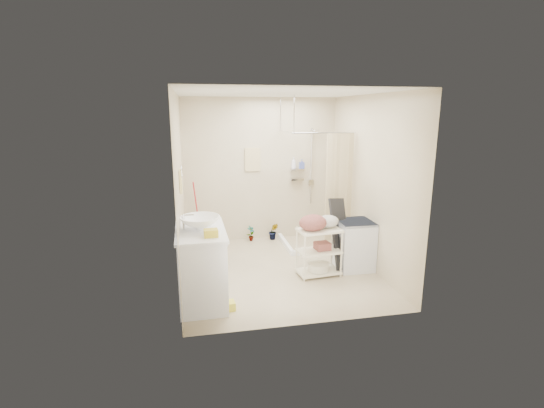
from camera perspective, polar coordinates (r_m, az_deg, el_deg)
The scene contains 23 objects.
floor at distance 6.08m, azimuth 1.01°, elevation -9.49°, with size 3.20×3.20×0.00m, color #C5B693.
ceiling at distance 5.61m, azimuth 1.12°, elevation 15.80°, with size 2.80×3.20×0.04m, color silver.
wall_back at distance 7.25m, azimuth -1.65°, elevation 4.93°, with size 2.80×0.04×2.60m, color beige.
wall_front at distance 4.19m, azimuth 5.74°, elevation -1.35°, with size 2.80×0.04×2.60m, color beige.
wall_left at distance 5.58m, azimuth -13.14°, elevation 2.05°, with size 0.04×3.20×2.60m, color beige.
wall_right at distance 6.15m, azimuth 13.92°, elevation 3.03°, with size 0.04×3.20×2.60m, color beige.
vanity at distance 5.07m, azimuth -10.13°, elevation -8.73°, with size 0.60×1.07×0.94m, color white.
sink at distance 4.88m, azimuth -10.38°, elevation -2.72°, with size 0.49×0.49×0.17m, color white.
counter_basket at distance 4.60m, azimuth -8.83°, elevation -4.17°, with size 0.16×0.12×0.09m, color gold.
floor_basket at distance 4.95m, azimuth -6.52°, elevation -14.24°, with size 0.27×0.21×0.14m, color yellow.
toilet at distance 6.31m, azimuth -9.28°, elevation -5.48°, with size 0.38×0.67×0.69m, color white.
mop at distance 7.12m, azimuth -11.09°, elevation -1.37°, with size 0.11×0.11×1.17m, color red, non-canonical shape.
potted_plant_a at distance 7.33m, azimuth -3.07°, elevation -4.27°, with size 0.15×0.10×0.29m, color brown.
potted_plant_b at distance 7.40m, azimuth 0.21°, elevation -3.98°, with size 0.17×0.14×0.32m, color brown.
hanging_towel at distance 7.18m, azimuth -2.82°, elevation 6.45°, with size 0.28×0.03×0.42m, color beige.
towel_ring at distance 5.35m, azimuth -13.08°, elevation 3.43°, with size 0.04×0.22×0.34m, color #F7E28E, non-canonical shape.
tp_holder at distance 5.76m, azimuth -12.43°, elevation -3.50°, with size 0.08×0.12×0.14m, color white, non-canonical shape.
shower at distance 6.96m, azimuth 6.05°, elevation 2.42°, with size 1.10×1.10×2.10m, color white, non-canonical shape.
shampoo_bottle_a at distance 7.29m, azimuth 3.14°, elevation 5.97°, with size 0.08×0.08×0.21m, color silver.
shampoo_bottle_b at distance 7.32m, azimuth 4.35°, elevation 5.80°, with size 0.08×0.08×0.17m, color #4554A4.
washing_machine at distance 6.15m, azimuth 11.81°, elevation -5.79°, with size 0.51×0.53×0.75m, color silver.
laundry_rack at distance 5.79m, azimuth 6.82°, elevation -6.29°, with size 0.61×0.36×0.84m, color white, non-canonical shape.
ironing_board at distance 6.02m, azimuth 9.83°, elevation -4.25°, with size 0.32×0.09×1.12m, color black, non-canonical shape.
Camera 1 is at (-1.20, -5.48, 2.36)m, focal length 26.00 mm.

